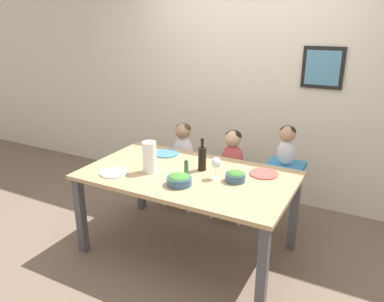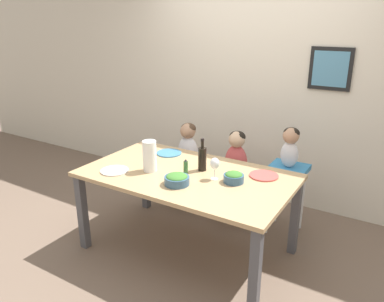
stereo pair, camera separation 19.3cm
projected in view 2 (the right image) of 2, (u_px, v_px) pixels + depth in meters
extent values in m
plane|color=#705B4C|center=(188.00, 249.00, 3.45)|extent=(14.00, 14.00, 0.00)
cube|color=beige|center=(255.00, 81.00, 4.15)|extent=(10.00, 0.06, 2.70)
cube|color=black|center=(330.00, 69.00, 3.66)|extent=(0.41, 0.02, 0.42)
cube|color=teal|center=(330.00, 69.00, 3.65)|extent=(0.33, 0.00, 0.34)
cube|color=tan|center=(187.00, 175.00, 3.21)|extent=(1.79, 1.04, 0.03)
cube|color=#4C4C51|center=(82.00, 212.00, 3.37)|extent=(0.07, 0.07, 0.72)
cube|color=#4C4C51|center=(255.00, 274.00, 2.56)|extent=(0.07, 0.07, 0.72)
cube|color=#4C4C51|center=(146.00, 177.00, 4.11)|extent=(0.07, 0.07, 0.72)
cube|color=#4C4C51|center=(295.00, 217.00, 3.29)|extent=(0.07, 0.07, 0.72)
cylinder|color=silver|center=(169.00, 189.00, 4.20)|extent=(0.04, 0.04, 0.39)
cylinder|color=silver|center=(193.00, 196.00, 4.05)|extent=(0.04, 0.04, 0.39)
cylinder|color=silver|center=(184.00, 180.00, 4.45)|extent=(0.04, 0.04, 0.39)
cylinder|color=silver|center=(207.00, 186.00, 4.30)|extent=(0.04, 0.04, 0.39)
cube|color=silver|center=(188.00, 169.00, 4.18)|extent=(0.41, 0.43, 0.05)
cylinder|color=silver|center=(215.00, 202.00, 3.92)|extent=(0.04, 0.04, 0.39)
cylinder|color=silver|center=(242.00, 209.00, 3.77)|extent=(0.04, 0.04, 0.39)
cylinder|color=silver|center=(228.00, 191.00, 4.17)|extent=(0.04, 0.04, 0.39)
cylinder|color=silver|center=(254.00, 197.00, 4.01)|extent=(0.04, 0.04, 0.39)
cube|color=silver|center=(235.00, 180.00, 3.89)|extent=(0.41, 0.43, 0.05)
cylinder|color=silver|center=(267.00, 204.00, 3.62)|extent=(0.04, 0.04, 0.63)
cylinder|color=silver|center=(294.00, 210.00, 3.49)|extent=(0.04, 0.04, 0.63)
cylinder|color=silver|center=(277.00, 193.00, 3.83)|extent=(0.04, 0.04, 0.63)
cylinder|color=silver|center=(302.00, 200.00, 3.70)|extent=(0.04, 0.04, 0.63)
cube|color=teal|center=(288.00, 169.00, 3.55)|extent=(0.35, 0.36, 0.05)
ellipsoid|color=silver|center=(188.00, 152.00, 4.11)|extent=(0.24, 0.17, 0.36)
sphere|color=tan|center=(188.00, 131.00, 4.03)|extent=(0.17, 0.17, 0.17)
ellipsoid|color=#473323|center=(188.00, 128.00, 4.03)|extent=(0.16, 0.16, 0.12)
ellipsoid|color=#C64C4C|center=(236.00, 162.00, 3.82)|extent=(0.24, 0.17, 0.36)
sphere|color=#D6AD89|center=(237.00, 139.00, 3.74)|extent=(0.17, 0.17, 0.17)
ellipsoid|color=black|center=(237.00, 137.00, 3.74)|extent=(0.16, 0.16, 0.12)
ellipsoid|color=silver|center=(289.00, 154.00, 3.50)|extent=(0.17, 0.12, 0.25)
sphere|color=tan|center=(291.00, 136.00, 3.43)|extent=(0.15, 0.15, 0.15)
ellipsoid|color=black|center=(292.00, 133.00, 3.43)|extent=(0.15, 0.14, 0.11)
cylinder|color=black|center=(202.00, 159.00, 3.24)|extent=(0.07, 0.07, 0.20)
cylinder|color=black|center=(202.00, 143.00, 3.19)|extent=(0.03, 0.03, 0.09)
cylinder|color=black|center=(202.00, 140.00, 3.18)|extent=(0.03, 0.03, 0.02)
cylinder|color=white|center=(150.00, 156.00, 3.21)|extent=(0.12, 0.12, 0.27)
cylinder|color=white|center=(214.00, 179.00, 3.09)|extent=(0.06, 0.06, 0.00)
cylinder|color=white|center=(215.00, 174.00, 3.07)|extent=(0.01, 0.01, 0.09)
ellipsoid|color=white|center=(215.00, 163.00, 3.04)|extent=(0.08, 0.08, 0.10)
cylinder|color=#335675|center=(177.00, 180.00, 2.98)|extent=(0.20, 0.20, 0.07)
ellipsoid|color=#3D752D|center=(177.00, 177.00, 2.97)|extent=(0.17, 0.17, 0.05)
cylinder|color=#335675|center=(234.00, 178.00, 3.02)|extent=(0.17, 0.17, 0.07)
ellipsoid|color=#3D752D|center=(234.00, 175.00, 3.01)|extent=(0.14, 0.14, 0.05)
cylinder|color=silver|center=(115.00, 171.00, 3.24)|extent=(0.24, 0.24, 0.01)
cylinder|color=teal|center=(169.00, 153.00, 3.67)|extent=(0.24, 0.24, 0.01)
cylinder|color=#D14C47|center=(264.00, 176.00, 3.14)|extent=(0.24, 0.24, 0.01)
cylinder|color=#336633|center=(186.00, 167.00, 3.18)|extent=(0.04, 0.04, 0.11)
cone|color=black|center=(186.00, 160.00, 3.16)|extent=(0.03, 0.03, 0.02)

